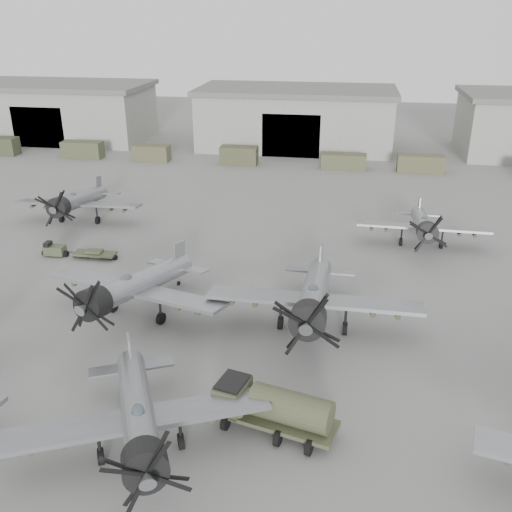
{
  "coord_description": "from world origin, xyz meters",
  "views": [
    {
      "loc": [
        8.04,
        -24.17,
        19.51
      ],
      "look_at": [
        1.76,
        14.19,
        2.5
      ],
      "focal_mm": 40.0,
      "sensor_mm": 36.0,
      "label": 1
    }
  ],
  "objects_px": {
    "aircraft_mid_1": "(133,287)",
    "tug_trailer": "(70,251)",
    "fuel_tanker": "(274,406)",
    "aircraft_far_1": "(423,225)",
    "aircraft_far_0": "(77,201)",
    "aircraft_mid_2": "(314,297)",
    "aircraft_near_1": "(138,418)"
  },
  "relations": [
    {
      "from": "aircraft_far_1",
      "to": "tug_trailer",
      "type": "bearing_deg",
      "value": -165.34
    },
    {
      "from": "aircraft_mid_2",
      "to": "aircraft_far_1",
      "type": "xyz_separation_m",
      "value": [
        8.46,
        15.97,
        -0.45
      ]
    },
    {
      "from": "aircraft_far_0",
      "to": "tug_trailer",
      "type": "height_order",
      "value": "aircraft_far_0"
    },
    {
      "from": "fuel_tanker",
      "to": "aircraft_far_1",
      "type": "bearing_deg",
      "value": 83.73
    },
    {
      "from": "aircraft_far_0",
      "to": "aircraft_far_1",
      "type": "distance_m",
      "value": 32.57
    },
    {
      "from": "aircraft_near_1",
      "to": "aircraft_mid_2",
      "type": "distance_m",
      "value": 14.47
    },
    {
      "from": "aircraft_mid_2",
      "to": "tug_trailer",
      "type": "xyz_separation_m",
      "value": [
        -21.22,
        8.98,
        -2.07
      ]
    },
    {
      "from": "aircraft_mid_1",
      "to": "fuel_tanker",
      "type": "height_order",
      "value": "aircraft_mid_1"
    },
    {
      "from": "aircraft_mid_1",
      "to": "tug_trailer",
      "type": "xyz_separation_m",
      "value": [
        -9.18,
        9.13,
        -1.92
      ]
    },
    {
      "from": "aircraft_near_1",
      "to": "aircraft_far_0",
      "type": "height_order",
      "value": "aircraft_near_1"
    },
    {
      "from": "aircraft_far_1",
      "to": "fuel_tanker",
      "type": "height_order",
      "value": "aircraft_far_1"
    },
    {
      "from": "aircraft_mid_1",
      "to": "fuel_tanker",
      "type": "relative_size",
      "value": 2.03
    },
    {
      "from": "aircraft_mid_2",
      "to": "tug_trailer",
      "type": "distance_m",
      "value": 23.13
    },
    {
      "from": "aircraft_mid_1",
      "to": "fuel_tanker",
      "type": "xyz_separation_m",
      "value": [
        10.79,
        -9.5,
        -1.02
      ]
    },
    {
      "from": "aircraft_mid_1",
      "to": "aircraft_mid_2",
      "type": "height_order",
      "value": "aircraft_mid_2"
    },
    {
      "from": "aircraft_far_0",
      "to": "aircraft_far_1",
      "type": "relative_size",
      "value": 1.07
    },
    {
      "from": "tug_trailer",
      "to": "aircraft_far_0",
      "type": "bearing_deg",
      "value": 109.6
    },
    {
      "from": "aircraft_near_1",
      "to": "aircraft_far_1",
      "type": "bearing_deg",
      "value": 36.6
    },
    {
      "from": "aircraft_near_1",
      "to": "fuel_tanker",
      "type": "relative_size",
      "value": 1.87
    },
    {
      "from": "aircraft_far_1",
      "to": "tug_trailer",
      "type": "distance_m",
      "value": 30.53
    },
    {
      "from": "aircraft_mid_2",
      "to": "fuel_tanker",
      "type": "distance_m",
      "value": 9.79
    },
    {
      "from": "aircraft_far_0",
      "to": "aircraft_far_1",
      "type": "height_order",
      "value": "aircraft_far_0"
    },
    {
      "from": "aircraft_mid_1",
      "to": "aircraft_far_0",
      "type": "distance_m",
      "value": 20.81
    },
    {
      "from": "aircraft_mid_1",
      "to": "tug_trailer",
      "type": "relative_size",
      "value": 2.12
    },
    {
      "from": "aircraft_far_1",
      "to": "aircraft_near_1",
      "type": "bearing_deg",
      "value": -117.19
    },
    {
      "from": "aircraft_mid_2",
      "to": "aircraft_far_0",
      "type": "bearing_deg",
      "value": 145.92
    },
    {
      "from": "aircraft_far_0",
      "to": "tug_trailer",
      "type": "distance_m",
      "value": 8.53
    },
    {
      "from": "aircraft_mid_1",
      "to": "aircraft_far_1",
      "type": "bearing_deg",
      "value": 53.43
    },
    {
      "from": "aircraft_near_1",
      "to": "aircraft_mid_2",
      "type": "xyz_separation_m",
      "value": [
        7.11,
        12.6,
        0.28
      ]
    },
    {
      "from": "fuel_tanker",
      "to": "aircraft_mid_2",
      "type": "bearing_deg",
      "value": 97.14
    },
    {
      "from": "aircraft_mid_1",
      "to": "aircraft_far_0",
      "type": "xyz_separation_m",
      "value": [
        -12.06,
        16.96,
        -0.14
      ]
    },
    {
      "from": "aircraft_far_0",
      "to": "aircraft_far_1",
      "type": "bearing_deg",
      "value": -3.06
    }
  ]
}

